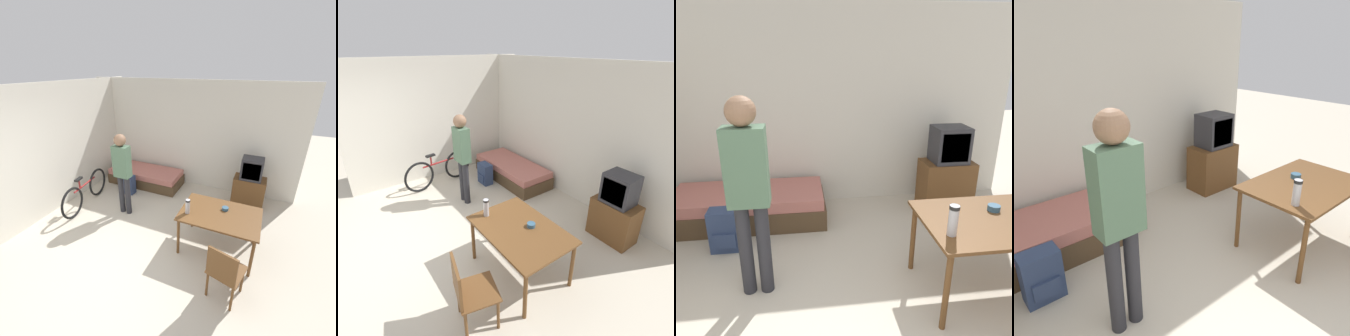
% 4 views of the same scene
% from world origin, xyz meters
% --- Properties ---
extents(ground_plane, '(20.00, 20.00, 0.00)m').
position_xyz_m(ground_plane, '(0.00, 0.00, 0.00)').
color(ground_plane, beige).
extents(wall_back, '(5.44, 0.06, 2.70)m').
position_xyz_m(wall_back, '(0.00, 3.27, 1.35)').
color(wall_back, silver).
rests_on(wall_back, ground_plane).
extents(wall_left, '(0.06, 4.24, 2.70)m').
position_xyz_m(wall_left, '(-2.25, 1.62, 1.35)').
color(wall_left, silver).
rests_on(wall_left, ground_plane).
extents(daybed, '(1.94, 0.84, 0.41)m').
position_xyz_m(daybed, '(-0.97, 2.73, 0.20)').
color(daybed, '#4C3823').
rests_on(daybed, ground_plane).
extents(tv, '(0.69, 0.42, 1.16)m').
position_xyz_m(tv, '(1.70, 2.78, 0.51)').
color(tv, brown).
rests_on(tv, ground_plane).
extents(dining_table, '(1.29, 0.90, 0.74)m').
position_xyz_m(dining_table, '(1.37, 1.09, 0.66)').
color(dining_table, brown).
rests_on(dining_table, ground_plane).
extents(wooden_chair, '(0.53, 0.53, 0.92)m').
position_xyz_m(wooden_chair, '(1.65, 0.17, 0.52)').
color(wooden_chair, brown).
rests_on(wooden_chair, ground_plane).
extents(bicycle, '(0.30, 1.65, 0.77)m').
position_xyz_m(bicycle, '(-1.71, 1.24, 0.35)').
color(bicycle, black).
rests_on(bicycle, ground_plane).
extents(person_standing, '(0.34, 0.24, 1.79)m').
position_xyz_m(person_standing, '(-0.72, 1.36, 1.06)').
color(person_standing, '#28282D').
rests_on(person_standing, ground_plane).
extents(thermos_flask, '(0.08, 0.08, 0.25)m').
position_xyz_m(thermos_flask, '(0.87, 0.89, 0.88)').
color(thermos_flask, '#B7B7BC').
rests_on(thermos_flask, dining_table).
extents(mate_bowl, '(0.11, 0.11, 0.05)m').
position_xyz_m(mate_bowl, '(1.43, 1.23, 0.77)').
color(mate_bowl, '#335670').
rests_on(mate_bowl, dining_table).
extents(backpack, '(0.34, 0.24, 0.48)m').
position_xyz_m(backpack, '(-1.13, 2.09, 0.24)').
color(backpack, navy).
rests_on(backpack, ground_plane).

